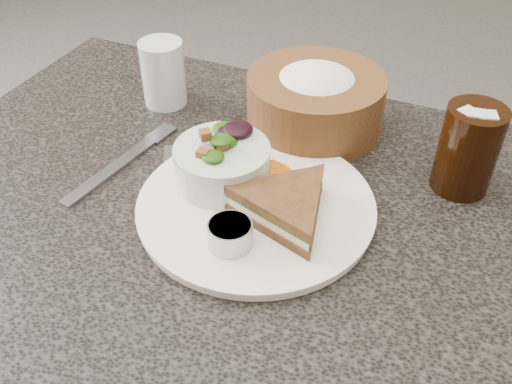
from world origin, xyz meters
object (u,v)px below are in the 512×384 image
object	(u,v)px
bread_basket	(316,93)
cola_glass	(469,146)
dinner_plate	(256,206)
water_glass	(163,73)
sandwich	(286,206)
dressing_ramekin	(230,235)
salad_bowl	(222,158)
dining_table	(253,378)

from	to	relation	value
bread_basket	cola_glass	distance (m)	0.23
dinner_plate	water_glass	world-z (taller)	water_glass
dinner_plate	sandwich	xyz separation A→B (m)	(0.05, -0.01, 0.03)
sandwich	dressing_ramekin	world-z (taller)	sandwich
dressing_ramekin	cola_glass	bearing A→B (deg)	45.96
sandwich	dressing_ramekin	bearing A→B (deg)	-105.24
dinner_plate	salad_bowl	world-z (taller)	salad_bowl
dining_table	cola_glass	xyz separation A→B (m)	(0.23, 0.16, 0.44)
dinner_plate	salad_bowl	xyz separation A→B (m)	(-0.06, 0.02, 0.04)
sandwich	cola_glass	bearing A→B (deg)	60.11
dinner_plate	bread_basket	bearing A→B (deg)	89.04
sandwich	cola_glass	world-z (taller)	cola_glass
dinner_plate	dressing_ramekin	world-z (taller)	dressing_ramekin
bread_basket	cola_glass	xyz separation A→B (m)	(0.23, -0.06, 0.01)
dressing_ramekin	bread_basket	world-z (taller)	bread_basket
salad_bowl	dinner_plate	bearing A→B (deg)	-22.39
cola_glass	dining_table	bearing A→B (deg)	-144.87
salad_bowl	cola_glass	world-z (taller)	cola_glass
dinner_plate	bread_basket	distance (m)	0.22
dinner_plate	bread_basket	world-z (taller)	bread_basket
bread_basket	dinner_plate	bearing A→B (deg)	-90.96
dressing_ramekin	cola_glass	size ratio (longest dim) A/B	0.40
salad_bowl	water_glass	size ratio (longest dim) A/B	1.20
salad_bowl	water_glass	bearing A→B (deg)	138.48
bread_basket	water_glass	distance (m)	0.25
dining_table	bread_basket	bearing A→B (deg)	88.49
bread_basket	cola_glass	size ratio (longest dim) A/B	1.56
dining_table	dressing_ramekin	size ratio (longest dim) A/B	19.05
bread_basket	water_glass	world-z (taller)	bread_basket
dressing_ramekin	cola_glass	world-z (taller)	cola_glass
cola_glass	bread_basket	bearing A→B (deg)	165.48
dinner_plate	salad_bowl	size ratio (longest dim) A/B	2.39
dining_table	dinner_plate	world-z (taller)	dinner_plate
dinner_plate	sandwich	world-z (taller)	sandwich
dinner_plate	water_glass	xyz separation A→B (m)	(-0.24, 0.19, 0.05)
cola_glass	salad_bowl	bearing A→B (deg)	-155.59
sandwich	water_glass	xyz separation A→B (m)	(-0.29, 0.20, 0.02)
dining_table	salad_bowl	world-z (taller)	salad_bowl
salad_bowl	bread_basket	bearing A→B (deg)	71.95
dining_table	water_glass	world-z (taller)	water_glass
dining_table	dressing_ramekin	world-z (taller)	dressing_ramekin
sandwich	bread_basket	xyz separation A→B (m)	(-0.04, 0.23, 0.02)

